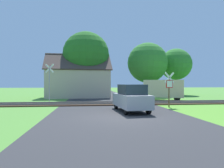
% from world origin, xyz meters
% --- Properties ---
extents(ground_plane, '(160.00, 160.00, 0.00)m').
position_xyz_m(ground_plane, '(0.00, 0.00, 0.00)').
color(ground_plane, '#4C8433').
extents(road_asphalt, '(8.07, 80.00, 0.01)m').
position_xyz_m(road_asphalt, '(0.00, 2.00, 0.00)').
color(road_asphalt, '#2D2D30').
rests_on(road_asphalt, ground).
extents(rail_track, '(60.00, 2.60, 0.22)m').
position_xyz_m(rail_track, '(0.00, 6.74, 0.06)').
color(rail_track, '#422D1E').
rests_on(rail_track, ground).
extents(stop_sign_near, '(0.86, 0.24, 2.74)m').
position_xyz_m(stop_sign_near, '(4.52, 3.97, 1.60)').
color(stop_sign_near, brown).
rests_on(stop_sign_near, ground).
extents(crossing_sign_far, '(0.85, 0.26, 3.72)m').
position_xyz_m(crossing_sign_far, '(-5.37, 8.55, 2.14)').
color(crossing_sign_far, '#9E9EA5').
rests_on(crossing_sign_far, ground).
extents(house, '(8.72, 5.71, 5.79)m').
position_xyz_m(house, '(-3.06, 16.05, 2.00)').
color(house, '#C6B293').
rests_on(house, ground).
extents(tree_far, '(5.10, 5.10, 7.54)m').
position_xyz_m(tree_far, '(12.47, 20.26, 4.98)').
color(tree_far, '#513823').
rests_on(tree_far, ground).
extents(tree_right, '(5.99, 5.99, 7.97)m').
position_xyz_m(tree_right, '(7.12, 18.31, 4.97)').
color(tree_right, '#513823').
rests_on(tree_right, ground).
extents(tree_center, '(6.35, 6.35, 8.93)m').
position_xyz_m(tree_center, '(-2.03, 16.69, 5.74)').
color(tree_center, '#513823').
rests_on(tree_center, ground).
extents(mail_truck, '(5.21, 3.87, 2.24)m').
position_xyz_m(mail_truck, '(6.46, 10.52, 1.24)').
color(mail_truck, beige).
rests_on(mail_truck, ground).
extents(parked_car, '(1.96, 4.12, 1.78)m').
position_xyz_m(parked_car, '(1.09, 2.05, 0.89)').
color(parked_car, '#99999E').
rests_on(parked_car, ground).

